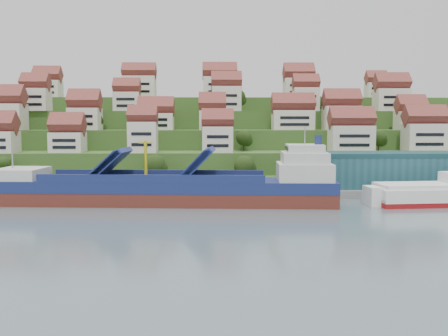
{
  "coord_description": "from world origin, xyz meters",
  "views": [
    {
      "loc": [
        -1.77,
        -125.02,
        20.83
      ],
      "look_at": [
        1.86,
        14.0,
        8.0
      ],
      "focal_mm": 40.0,
      "sensor_mm": 36.0,
      "label": 1
    }
  ],
  "objects": [
    {
      "name": "hillside_village",
      "position": [
        1.47,
        61.19,
        24.63
      ],
      "size": [
        157.01,
        63.12,
        29.02
      ],
      "color": "silver",
      "rests_on": "ground"
    },
    {
      "name": "hillside",
      "position": [
        0.0,
        103.55,
        10.66
      ],
      "size": [
        260.0,
        128.0,
        31.0
      ],
      "color": "#2D4C1E",
      "rests_on": "ground"
    },
    {
      "name": "second_ship",
      "position": [
        55.21,
        -1.26,
        2.63
      ],
      "size": [
        30.89,
        13.63,
        8.72
      ],
      "rotation": [
        0.0,
        0.0,
        0.08
      ],
      "color": "maroon",
      "rests_on": "ground"
    },
    {
      "name": "quay",
      "position": [
        20.0,
        15.0,
        1.1
      ],
      "size": [
        180.0,
        14.0,
        2.2
      ],
      "primitive_type": "cube",
      "color": "gray",
      "rests_on": "ground"
    },
    {
      "name": "pebble_beach",
      "position": [
        -58.0,
        12.0,
        0.5
      ],
      "size": [
        45.0,
        20.0,
        1.0
      ],
      "primitive_type": "cube",
      "color": "gray",
      "rests_on": "ground"
    },
    {
      "name": "ground",
      "position": [
        0.0,
        0.0,
        0.0
      ],
      "size": [
        300.0,
        300.0,
        0.0
      ],
      "primitive_type": "plane",
      "color": "slate",
      "rests_on": "ground"
    },
    {
      "name": "warehouse",
      "position": [
        52.0,
        17.0,
        7.2
      ],
      "size": [
        60.0,
        15.0,
        10.0
      ],
      "primitive_type": "cube",
      "color": "#22525C",
      "rests_on": "quay"
    },
    {
      "name": "hillside_trees",
      "position": [
        -9.69,
        41.48,
        15.1
      ],
      "size": [
        142.96,
        62.08,
        30.76
      ],
      "color": "#243C14",
      "rests_on": "ground"
    },
    {
      "name": "flagpole",
      "position": [
        18.11,
        10.0,
        6.88
      ],
      "size": [
        1.28,
        0.16,
        8.0
      ],
      "color": "gray",
      "rests_on": "quay"
    },
    {
      "name": "cargo_ship",
      "position": [
        -11.5,
        1.19,
        3.61
      ],
      "size": [
        87.66,
        19.51,
        19.4
      ],
      "rotation": [
        0.0,
        0.0,
        -0.07
      ],
      "color": "#5D251C",
      "rests_on": "ground"
    }
  ]
}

